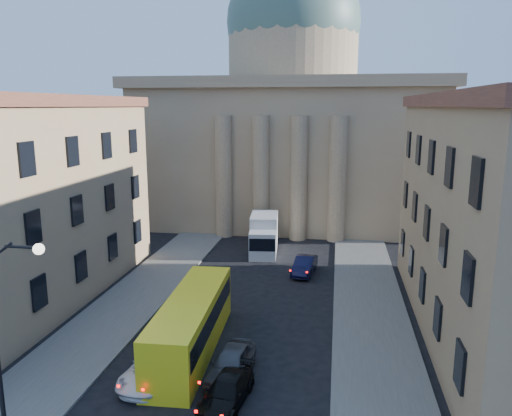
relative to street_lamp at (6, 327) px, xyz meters
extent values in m
cube|color=#585651|center=(-1.53, 10.00, -5.21)|extent=(5.00, 60.00, 0.15)
cube|color=#585651|center=(15.47, 10.00, -5.21)|extent=(5.00, 60.00, 0.15)
cube|color=#8E7257|center=(6.97, 48.00, 2.71)|extent=(34.00, 26.00, 16.00)
cube|color=#8E7257|center=(6.97, 48.00, 11.11)|extent=(35.50, 27.50, 1.20)
cylinder|color=#8E7257|center=(6.97, 48.00, 14.71)|extent=(16.00, 16.00, 8.00)
sphere|color=#476053|center=(6.97, 48.00, 18.71)|extent=(16.40, 16.40, 16.40)
cube|color=#8E7257|center=(-14.03, 46.00, 0.21)|extent=(13.00, 13.00, 11.00)
cone|color=#592F26|center=(-14.03, 46.00, 7.71)|extent=(26.02, 26.02, 4.00)
cube|color=#8E7257|center=(27.97, 46.00, 0.21)|extent=(13.00, 13.00, 11.00)
cone|color=#592F26|center=(27.97, 46.00, 7.71)|extent=(26.02, 26.02, 4.00)
cylinder|color=#8E7257|center=(0.97, 34.80, 1.21)|extent=(1.80, 1.80, 13.00)
cylinder|color=#8E7257|center=(4.97, 34.80, 1.21)|extent=(1.80, 1.80, 13.00)
cylinder|color=#8E7257|center=(8.97, 34.80, 1.21)|extent=(1.80, 1.80, 13.00)
cylinder|color=#8E7257|center=(12.97, 34.80, 1.21)|extent=(1.80, 1.80, 13.00)
cube|color=#99835A|center=(-10.03, 14.00, 1.71)|extent=(11.00, 26.00, 14.00)
cylinder|color=black|center=(1.02, 0.00, 3.36)|extent=(1.30, 0.12, 0.12)
sphere|color=white|center=(1.77, 0.00, 3.31)|extent=(0.44, 0.44, 0.44)
imported|color=white|center=(3.86, 5.65, -4.60)|extent=(2.66, 5.11, 1.37)
imported|color=black|center=(8.07, 4.23, -4.64)|extent=(2.36, 4.67, 1.30)
imported|color=#434448|center=(7.77, 6.65, -4.51)|extent=(2.26, 4.71, 1.55)
imported|color=black|center=(10.46, 23.69, -4.55)|extent=(2.09, 4.60, 1.46)
cube|color=yellow|center=(4.91, 9.15, -3.68)|extent=(3.07, 11.48, 3.21)
cube|color=black|center=(4.91, 9.15, -3.16)|extent=(3.10, 10.86, 1.14)
cylinder|color=black|center=(4.05, 4.97, -4.77)|extent=(0.35, 1.05, 1.03)
cylinder|color=black|center=(6.12, 5.06, -4.77)|extent=(0.35, 1.05, 1.03)
cylinder|color=black|center=(3.70, 13.24, -4.77)|extent=(0.35, 1.05, 1.03)
cylinder|color=black|center=(5.77, 13.33, -4.77)|extent=(0.35, 1.05, 1.03)
cube|color=silver|center=(6.30, 27.52, -4.00)|extent=(2.71, 2.81, 2.57)
cube|color=black|center=(6.43, 26.30, -3.68)|extent=(2.36, 0.36, 1.18)
cube|color=silver|center=(6.01, 30.40, -3.41)|extent=(3.01, 4.74, 3.32)
cylinder|color=black|center=(5.28, 26.99, -4.80)|extent=(0.40, 0.99, 0.96)
cylinder|color=black|center=(7.41, 27.20, -4.80)|extent=(0.40, 0.99, 0.96)
cylinder|color=black|center=(4.85, 31.25, -4.80)|extent=(0.40, 0.99, 0.96)
cylinder|color=black|center=(6.98, 31.47, -4.80)|extent=(0.40, 0.99, 0.96)
camera|label=1|loc=(12.93, -16.73, 8.68)|focal=35.00mm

